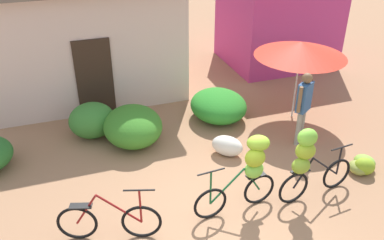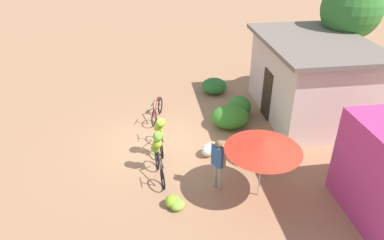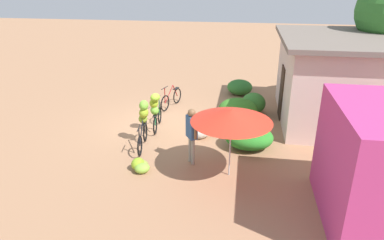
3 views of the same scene
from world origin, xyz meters
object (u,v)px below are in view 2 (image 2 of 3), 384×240
at_px(bicycle_leftmost, 157,111).
at_px(person_vendor, 218,159).
at_px(market_umbrella, 264,145).
at_px(banana_pile_on_ground, 174,202).
at_px(building_low, 310,78).
at_px(produce_sack, 210,149).
at_px(tree_behind_building, 351,10).
at_px(bicycle_near_pile, 159,132).
at_px(bicycle_center_loaded, 158,151).

distance_m(bicycle_leftmost, person_vendor, 4.85).
distance_m(market_umbrella, banana_pile_on_ground, 3.03).
height_order(building_low, produce_sack, building_low).
height_order(tree_behind_building, person_vendor, tree_behind_building).
bearing_deg(tree_behind_building, bicycle_leftmost, -82.12).
height_order(bicycle_near_pile, banana_pile_on_ground, bicycle_near_pile).
bearing_deg(person_vendor, produce_sack, 177.23).
distance_m(bicycle_center_loaded, produce_sack, 2.07).
bearing_deg(produce_sack, person_vendor, -2.77).
relative_size(building_low, bicycle_center_loaded, 3.26).
bearing_deg(produce_sack, building_low, 117.97).
bearing_deg(person_vendor, bicycle_near_pile, -142.24).
height_order(produce_sack, person_vendor, person_vendor).
relative_size(market_umbrella, bicycle_leftmost, 1.32).
bearing_deg(bicycle_near_pile, bicycle_leftmost, 179.15).
relative_size(bicycle_near_pile, produce_sack, 2.31).
distance_m(bicycle_leftmost, bicycle_center_loaded, 3.61).
bearing_deg(bicycle_near_pile, tree_behind_building, 113.50).
xyz_separation_m(bicycle_center_loaded, produce_sack, (-0.77, 1.81, -0.64)).
xyz_separation_m(building_low, bicycle_near_pile, (2.06, -6.20, -0.74)).
distance_m(building_low, bicycle_leftmost, 6.30).
height_order(banana_pile_on_ground, person_vendor, person_vendor).
distance_m(market_umbrella, bicycle_center_loaded, 3.36).
relative_size(building_low, market_umbrella, 2.49).
bearing_deg(building_low, tree_behind_building, 126.24).
xyz_separation_m(tree_behind_building, produce_sack, (3.95, -6.63, -3.65)).
bearing_deg(bicycle_near_pile, banana_pile_on_ground, 4.41).
bearing_deg(tree_behind_building, banana_pile_on_ground, -52.01).
distance_m(building_low, person_vendor, 6.20).
bearing_deg(bicycle_leftmost, banana_pile_on_ground, 1.91).
bearing_deg(market_umbrella, building_low, 143.43).
bearing_deg(bicycle_near_pile, market_umbrella, 46.62).
distance_m(bicycle_leftmost, bicycle_near_pile, 2.52).
bearing_deg(market_umbrella, banana_pile_on_ground, -87.18).
bearing_deg(person_vendor, market_umbrella, 65.41).
bearing_deg(person_vendor, bicycle_leftmost, -160.96).
bearing_deg(produce_sack, bicycle_leftmost, -149.51).
bearing_deg(building_low, person_vendor, -48.02).
bearing_deg(bicycle_center_loaded, produce_sack, 113.04).
bearing_deg(building_low, bicycle_near_pile, -71.61).
xyz_separation_m(building_low, bicycle_leftmost, (-0.41, -6.16, -1.24)).
xyz_separation_m(market_umbrella, banana_pile_on_ground, (0.12, -2.53, -1.65)).
bearing_deg(building_low, produce_sack, -62.03).
bearing_deg(person_vendor, bicycle_center_loaded, -119.23).
xyz_separation_m(building_low, produce_sack, (2.39, -4.51, -1.39)).
bearing_deg(banana_pile_on_ground, tree_behind_building, 127.99).
bearing_deg(tree_behind_building, produce_sack, -59.21).
bearing_deg(market_umbrella, produce_sack, -154.96).
height_order(tree_behind_building, market_umbrella, tree_behind_building).
bearing_deg(banana_pile_on_ground, bicycle_leftmost, -178.09).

